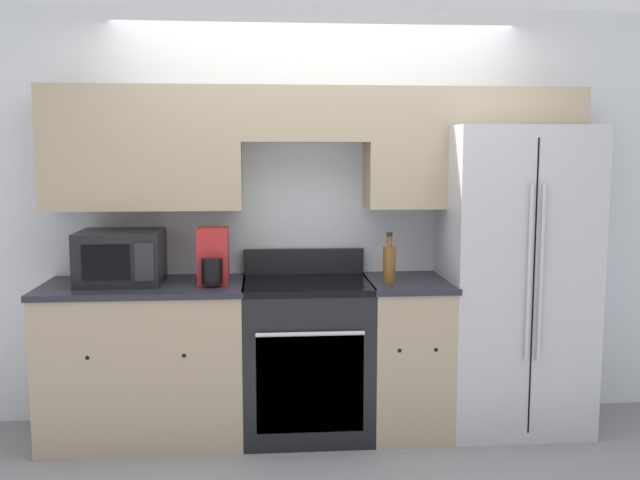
{
  "coord_description": "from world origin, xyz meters",
  "views": [
    {
      "loc": [
        -0.35,
        -3.89,
        1.71
      ],
      "look_at": [
        0.0,
        0.31,
        1.19
      ],
      "focal_mm": 40.0,
      "sensor_mm": 36.0,
      "label": 1
    }
  ],
  "objects": [
    {
      "name": "ground_plane",
      "position": [
        0.0,
        0.0,
        0.0
      ],
      "size": [
        12.0,
        12.0,
        0.0
      ],
      "primitive_type": "plane",
      "color": "gray"
    },
    {
      "name": "wall_back",
      "position": [
        0.0,
        0.59,
        1.46
      ],
      "size": [
        8.0,
        0.39,
        2.6
      ],
      "color": "silver",
      "rests_on": "ground_plane"
    },
    {
      "name": "lower_cabinets_left",
      "position": [
        -1.05,
        0.31,
        0.47
      ],
      "size": [
        1.19,
        0.64,
        0.94
      ],
      "color": "tan",
      "rests_on": "ground_plane"
    },
    {
      "name": "lower_cabinets_right",
      "position": [
        0.53,
        0.31,
        0.47
      ],
      "size": [
        0.49,
        0.64,
        0.94
      ],
      "color": "tan",
      "rests_on": "ground_plane"
    },
    {
      "name": "oven_range",
      "position": [
        -0.08,
        0.31,
        0.47
      ],
      "size": [
        0.76,
        0.65,
        1.1
      ],
      "color": "black",
      "rests_on": "ground_plane"
    },
    {
      "name": "refrigerator",
      "position": [
        1.2,
        0.34,
        0.93
      ],
      "size": [
        0.86,
        0.72,
        1.86
      ],
      "color": "#B7B7BC",
      "rests_on": "ground_plane"
    },
    {
      "name": "microwave",
      "position": [
        -1.18,
        0.35,
        1.09
      ],
      "size": [
        0.48,
        0.42,
        0.31
      ],
      "color": "black",
      "rests_on": "lower_cabinets_left"
    },
    {
      "name": "bottle",
      "position": [
        0.41,
        0.24,
        1.05
      ],
      "size": [
        0.07,
        0.07,
        0.3
      ],
      "color": "brown",
      "rests_on": "lower_cabinets_right"
    },
    {
      "name": "paper_towel_holder",
      "position": [
        -0.63,
        0.28,
        1.09
      ],
      "size": [
        0.18,
        0.27,
        0.33
      ],
      "color": "#B22323",
      "rests_on": "lower_cabinets_left"
    }
  ]
}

